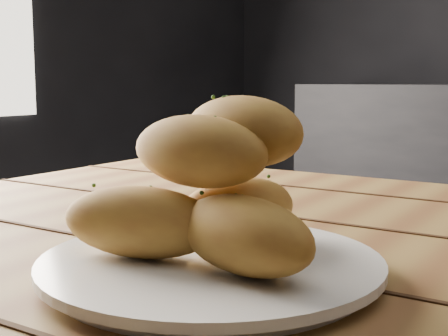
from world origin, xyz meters
TOP-DOWN VIEW (x-y plane):
  - plate at (-0.57, -0.42)m, footprint 0.28×0.28m
  - bread_rolls at (-0.57, -0.42)m, footprint 0.24×0.20m

SIDE VIEW (x-z plane):
  - plate at x=-0.57m, z-range 0.75..0.77m
  - bread_rolls at x=-0.57m, z-range 0.76..0.89m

